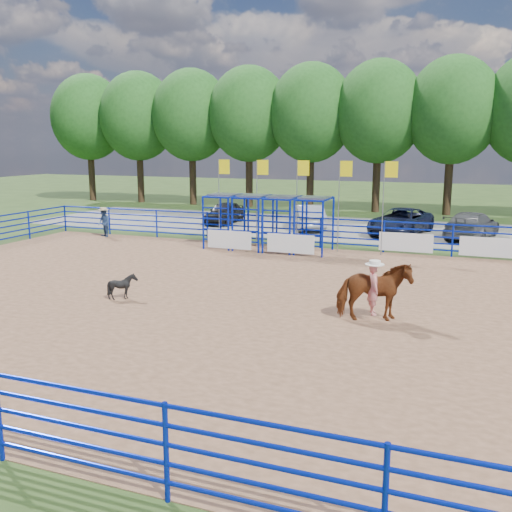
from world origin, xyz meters
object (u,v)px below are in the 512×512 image
Objects in this scene: calf at (123,286)px; car_c at (401,221)px; spectator_cowboy at (104,222)px; car_a at (224,213)px; horse_and_rider at (374,289)px; car_d at (472,225)px; car_b at (308,217)px.

calf is 18.27m from car_c.
spectator_cowboy reaches higher than car_a.
horse_and_rider is 0.50× the size of car_d.
calf is at bearing -78.61° from car_a.
car_a is (3.81, 7.31, -0.13)m from spectator_cowboy.
calf is 19.79m from car_d.
car_a is 0.90× the size of car_b.
horse_and_rider is 2.92× the size of calf.
car_c is (5.35, -0.09, -0.01)m from car_b.
car_b is (1.35, 17.08, 0.29)m from calf.
calf is (-7.94, -0.56, -0.51)m from horse_and_rider.
car_c is (6.70, 16.99, 0.28)m from calf.
car_b reaches higher than car_a.
calf is at bearing 72.19° from car_d.
car_d is (9.04, -0.24, -0.01)m from car_b.
car_b is at bearing -167.54° from car_c.
calf is 13.07m from spectator_cowboy.
car_a is at bearing 125.58° from horse_and_rider.
car_c is at bearing 11.53° from car_d.
horse_and_rider reaches higher than car_d.
car_a reaches higher than calf.
car_d is (18.45, 6.56, -0.09)m from spectator_cowboy.
car_d reaches higher than calf.
car_c is at bearing -5.32° from car_a.
car_b is at bearing 12.34° from car_d.
spectator_cowboy is (-16.00, 9.72, -0.14)m from horse_and_rider.
car_a is at bearing 10.93° from car_d.
spectator_cowboy is at bearing 11.78° from car_b.
horse_and_rider is 16.48m from car_c.
car_a is at bearing 23.22° from calf.
car_d is (2.45, 16.28, -0.23)m from horse_and_rider.
car_d is at bearing 154.38° from car_b.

